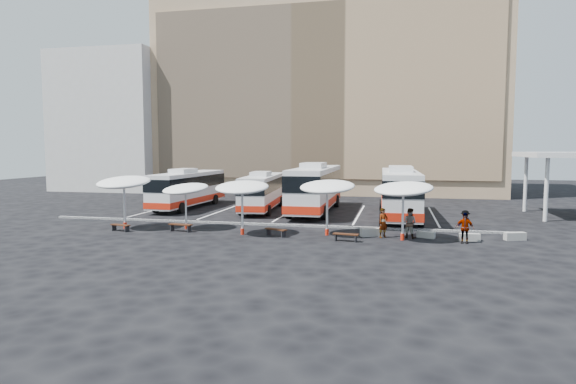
% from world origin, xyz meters
% --- Properties ---
extents(ground, '(120.00, 120.00, 0.00)m').
position_xyz_m(ground, '(0.00, 0.00, 0.00)').
color(ground, black).
rests_on(ground, ground).
extents(sandstone_building, '(42.00, 18.25, 29.60)m').
position_xyz_m(sandstone_building, '(0.00, 31.87, 12.63)').
color(sandstone_building, '#A4835F').
rests_on(sandstone_building, ground).
extents(apartment_block, '(14.00, 14.00, 18.00)m').
position_xyz_m(apartment_block, '(-28.00, 28.00, 9.00)').
color(apartment_block, beige).
rests_on(apartment_block, ground).
extents(curb_divider, '(34.00, 0.25, 0.15)m').
position_xyz_m(curb_divider, '(0.00, 0.50, 0.07)').
color(curb_divider, black).
rests_on(curb_divider, ground).
extents(bay_lines, '(24.15, 12.00, 0.01)m').
position_xyz_m(bay_lines, '(0.00, 8.00, 0.01)').
color(bay_lines, white).
rests_on(bay_lines, ground).
extents(bus_0, '(2.99, 11.66, 3.68)m').
position_xyz_m(bus_0, '(-9.78, 8.86, 1.88)').
color(bus_0, silver).
rests_on(bus_0, ground).
extents(bus_1, '(3.30, 11.16, 3.49)m').
position_xyz_m(bus_1, '(-2.57, 8.65, 1.78)').
color(bus_1, silver).
rests_on(bus_1, ground).
extents(bus_2, '(3.25, 13.58, 4.30)m').
position_xyz_m(bus_2, '(2.18, 8.60, 2.20)').
color(bus_2, silver).
rests_on(bus_2, ground).
extents(bus_3, '(3.36, 13.16, 4.15)m').
position_xyz_m(bus_3, '(9.25, 6.56, 2.12)').
color(bus_3, silver).
rests_on(bus_3, ground).
extents(sunshade_0, '(3.58, 3.62, 3.74)m').
position_xyz_m(sunshade_0, '(-9.15, -2.92, 3.17)').
color(sunshade_0, silver).
rests_on(sunshade_0, ground).
extents(sunshade_1, '(3.98, 4.01, 3.23)m').
position_xyz_m(sunshade_1, '(-4.94, -2.22, 2.74)').
color(sunshade_1, silver).
rests_on(sunshade_1, ground).
extents(sunshade_2, '(3.49, 3.54, 3.55)m').
position_xyz_m(sunshade_2, '(-0.53, -3.42, 3.01)').
color(sunshade_2, silver).
rests_on(sunshade_2, ground).
extents(sunshade_3, '(3.98, 4.01, 3.61)m').
position_xyz_m(sunshade_3, '(4.76, -2.45, 3.07)').
color(sunshade_3, silver).
rests_on(sunshade_3, ground).
extents(sunshade_4, '(4.58, 4.61, 3.63)m').
position_xyz_m(sunshade_4, '(9.41, -3.11, 3.08)').
color(sunshade_4, silver).
rests_on(sunshade_4, ground).
extents(wood_bench_0, '(1.51, 0.73, 0.45)m').
position_xyz_m(wood_bench_0, '(-8.83, -3.99, 0.34)').
color(wood_bench_0, black).
rests_on(wood_bench_0, ground).
extents(wood_bench_1, '(1.68, 0.65, 0.50)m').
position_xyz_m(wood_bench_1, '(-4.89, -3.23, 0.38)').
color(wood_bench_1, black).
rests_on(wood_bench_1, ground).
extents(wood_bench_2, '(1.54, 0.99, 0.46)m').
position_xyz_m(wood_bench_2, '(1.69, -3.49, 0.35)').
color(wood_bench_2, black).
rests_on(wood_bench_2, ground).
extents(wood_bench_3, '(1.55, 0.62, 0.46)m').
position_xyz_m(wood_bench_3, '(6.14, -4.24, 0.36)').
color(wood_bench_3, black).
rests_on(wood_bench_3, ground).
extents(conc_bench_0, '(1.40, 0.96, 0.50)m').
position_xyz_m(conc_bench_0, '(7.51, -2.22, 0.25)').
color(conc_bench_0, gray).
rests_on(conc_bench_0, ground).
extents(conc_bench_1, '(1.13, 0.71, 0.40)m').
position_xyz_m(conc_bench_1, '(10.83, -2.05, 0.20)').
color(conc_bench_1, gray).
rests_on(conc_bench_1, ground).
extents(conc_bench_2, '(1.21, 0.53, 0.44)m').
position_xyz_m(conc_bench_2, '(13.30, -2.46, 0.22)').
color(conc_bench_2, gray).
rests_on(conc_bench_2, ground).
extents(conc_bench_3, '(1.32, 0.81, 0.47)m').
position_xyz_m(conc_bench_3, '(15.99, -1.60, 0.23)').
color(conc_bench_3, gray).
rests_on(conc_bench_3, ground).
extents(passenger_0, '(0.79, 0.78, 1.83)m').
position_xyz_m(passenger_0, '(8.26, -2.52, 0.92)').
color(passenger_0, black).
rests_on(passenger_0, ground).
extents(passenger_1, '(1.11, 1.01, 1.85)m').
position_xyz_m(passenger_1, '(9.84, -2.33, 0.93)').
color(passenger_1, black).
rests_on(passenger_1, ground).
extents(passenger_2, '(1.10, 0.62, 1.78)m').
position_xyz_m(passenger_2, '(12.90, -3.27, 0.89)').
color(passenger_2, black).
rests_on(passenger_2, ground).
extents(passenger_3, '(1.18, 1.00, 1.58)m').
position_xyz_m(passenger_3, '(13.27, -0.43, 0.79)').
color(passenger_3, black).
rests_on(passenger_3, ground).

